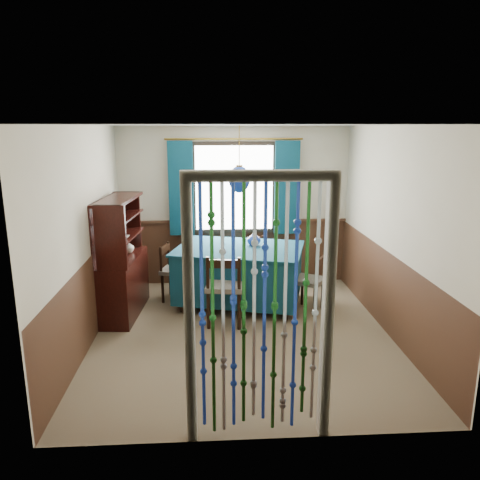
{
  "coord_description": "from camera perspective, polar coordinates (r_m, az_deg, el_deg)",
  "views": [
    {
      "loc": [
        -0.36,
        -5.31,
        2.49
      ],
      "look_at": [
        0.01,
        0.65,
        1.03
      ],
      "focal_mm": 35.0,
      "sensor_mm": 36.0,
      "label": 1
    }
  ],
  "objects": [
    {
      "name": "chair_left",
      "position": [
        6.89,
        -8.01,
        -3.68
      ],
      "size": [
        0.48,
        0.5,
        0.83
      ],
      "rotation": [
        0.0,
        0.0,
        -1.82
      ],
      "color": "black",
      "rests_on": "floor"
    },
    {
      "name": "vase_table",
      "position": [
        6.63,
        1.7,
        0.11
      ],
      "size": [
        0.21,
        0.21,
        0.18
      ],
      "primitive_type": "imported",
      "rotation": [
        0.0,
        0.0,
        -0.19
      ],
      "color": "navy",
      "rests_on": "dining_table"
    },
    {
      "name": "chair_far",
      "position": [
        7.36,
        1.29,
        -2.48
      ],
      "size": [
        0.52,
        0.51,
        0.82
      ],
      "rotation": [
        0.0,
        0.0,
        2.76
      ],
      "color": "black",
      "rests_on": "floor"
    },
    {
      "name": "chair_near",
      "position": [
        5.96,
        -1.86,
        -5.78
      ],
      "size": [
        0.52,
        0.5,
        0.94
      ],
      "rotation": [
        0.0,
        0.0,
        -0.13
      ],
      "color": "black",
      "rests_on": "floor"
    },
    {
      "name": "wainscot_right",
      "position": [
        6.06,
        17.48,
        -6.09
      ],
      "size": [
        0.0,
        4.0,
        4.0
      ],
      "primitive_type": "plane",
      "rotation": [
        1.57,
        0.0,
        -1.57
      ],
      "color": "#44281A",
      "rests_on": "ground"
    },
    {
      "name": "wall_left",
      "position": [
        5.64,
        -18.27,
        0.34
      ],
      "size": [
        0.0,
        4.0,
        4.0
      ],
      "primitive_type": "plane",
      "rotation": [
        1.57,
        0.0,
        1.57
      ],
      "color": "beige",
      "rests_on": "ground"
    },
    {
      "name": "wainscot_front",
      "position": [
        3.89,
        2.34,
        -17.02
      ],
      "size": [
        3.6,
        0.0,
        3.6
      ],
      "primitive_type": "plane",
      "rotation": [
        -1.57,
        0.0,
        0.0
      ],
      "color": "#44281A",
      "rests_on": "ground"
    },
    {
      "name": "wainscot_left",
      "position": [
        5.85,
        -17.58,
        -6.83
      ],
      "size": [
        0.0,
        4.0,
        4.0
      ],
      "primitive_type": "plane",
      "rotation": [
        1.57,
        0.0,
        1.57
      ],
      "color": "#44281A",
      "rests_on": "ground"
    },
    {
      "name": "dining_table",
      "position": [
        6.63,
        -0.09,
        -3.92
      ],
      "size": [
        1.98,
        1.6,
        0.84
      ],
      "rotation": [
        0.0,
        0.0,
        -0.26
      ],
      "color": "#0E3749",
      "rests_on": "floor"
    },
    {
      "name": "bowl_shelf",
      "position": [
        6.11,
        -14.32,
        0.29
      ],
      "size": [
        0.28,
        0.28,
        0.05
      ],
      "primitive_type": "imported",
      "rotation": [
        0.0,
        0.0,
        -0.35
      ],
      "color": "beige",
      "rests_on": "sideboard"
    },
    {
      "name": "doorway",
      "position": [
        3.68,
        2.35,
        -9.28
      ],
      "size": [
        1.16,
        0.12,
        2.18
      ],
      "primitive_type": null,
      "color": "silver",
      "rests_on": "ground"
    },
    {
      "name": "vase_sideboard",
      "position": [
        6.6,
        -13.49,
        -0.71
      ],
      "size": [
        0.22,
        0.22,
        0.19
      ],
      "primitive_type": "imported",
      "rotation": [
        0.0,
        0.0,
        0.28
      ],
      "color": "beige",
      "rests_on": "sideboard"
    },
    {
      "name": "window",
      "position": [
        7.33,
        -0.72,
        6.36
      ],
      "size": [
        1.32,
        0.12,
        1.42
      ],
      "primitive_type": "cube",
      "color": "black",
      "rests_on": "wall_back"
    },
    {
      "name": "wainscot_back",
      "position": [
        7.57,
        -0.71,
        -1.51
      ],
      "size": [
        3.6,
        0.0,
        3.6
      ],
      "primitive_type": "plane",
      "rotation": [
        1.57,
        0.0,
        0.0
      ],
      "color": "#44281A",
      "rests_on": "ground"
    },
    {
      "name": "chair_right",
      "position": [
        6.48,
        8.61,
        -4.95
      ],
      "size": [
        0.54,
        0.54,
        0.81
      ],
      "rotation": [
        0.0,
        0.0,
        1.0
      ],
      "color": "black",
      "rests_on": "floor"
    },
    {
      "name": "floor",
      "position": [
        5.87,
        0.29,
        -11.34
      ],
      "size": [
        4.0,
        4.0,
        0.0
      ],
      "primitive_type": "plane",
      "color": "brown",
      "rests_on": "ground"
    },
    {
      "name": "wall_front",
      "position": [
        3.55,
        2.48,
        -6.69
      ],
      "size": [
        3.6,
        0.0,
        3.6
      ],
      "primitive_type": "plane",
      "rotation": [
        -1.57,
        0.0,
        0.0
      ],
      "color": "beige",
      "rests_on": "ground"
    },
    {
      "name": "sideboard",
      "position": [
        6.47,
        -14.2,
        -4.03
      ],
      "size": [
        0.52,
        1.25,
        1.59
      ],
      "rotation": [
        0.0,
        0.0,
        -0.08
      ],
      "color": "black",
      "rests_on": "floor"
    },
    {
      "name": "ceiling",
      "position": [
        5.32,
        0.32,
        13.85
      ],
      "size": [
        4.0,
        4.0,
        0.0
      ],
      "primitive_type": "plane",
      "rotation": [
        3.14,
        0.0,
        0.0
      ],
      "color": "silver",
      "rests_on": "ground"
    },
    {
      "name": "wall_back",
      "position": [
        7.42,
        -0.74,
        4.11
      ],
      "size": [
        3.6,
        0.0,
        3.6
      ],
      "primitive_type": "plane",
      "rotation": [
        1.57,
        0.0,
        0.0
      ],
      "color": "beige",
      "rests_on": "ground"
    },
    {
      "name": "pendant_lamp",
      "position": [
        6.36,
        -0.09,
        7.41
      ],
      "size": [
        0.29,
        0.29,
        0.89
      ],
      "color": "olive",
      "rests_on": "ceiling"
    },
    {
      "name": "wall_right",
      "position": [
        5.86,
        18.14,
        0.84
      ],
      "size": [
        0.0,
        4.0,
        4.0
      ],
      "primitive_type": "plane",
      "rotation": [
        1.57,
        0.0,
        -1.57
      ],
      "color": "beige",
      "rests_on": "ground"
    }
  ]
}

